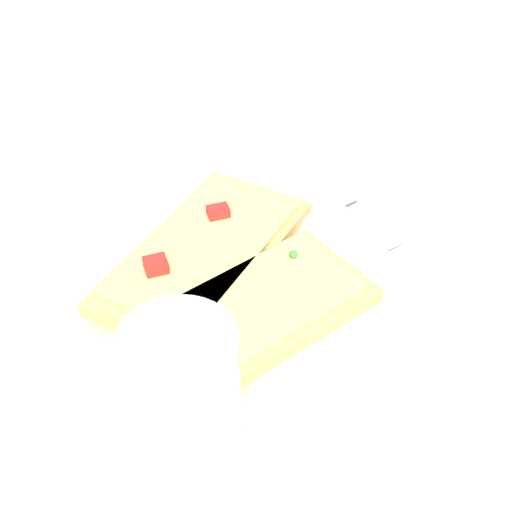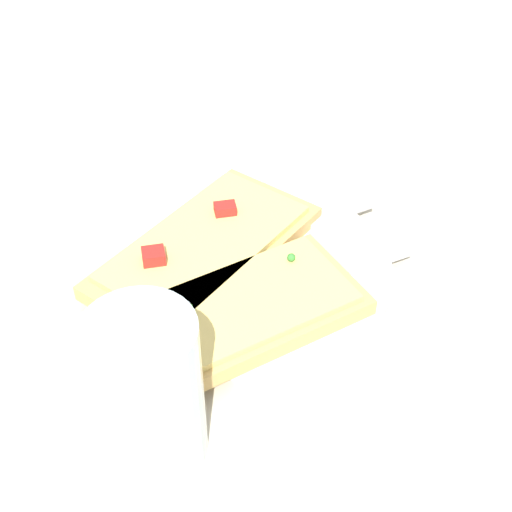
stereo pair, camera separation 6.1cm
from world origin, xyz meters
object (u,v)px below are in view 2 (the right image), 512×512
object	(u,v)px
plate	(256,270)
napkin	(234,149)
drinking_glass	(147,392)
pizza_slice_corner	(256,306)
pizza_slice_main	(205,249)
knife	(325,275)
fork	(260,241)

from	to	relation	value
plate	napkin	xyz separation A→B (m)	(-0.15, 0.13, -0.00)
drinking_glass	napkin	size ratio (longest dim) A/B	0.91
pizza_slice_corner	drinking_glass	distance (m)	0.14
drinking_glass	pizza_slice_corner	bearing A→B (deg)	101.05
plate	drinking_glass	xyz separation A→B (m)	(0.07, -0.18, 0.05)
pizza_slice_main	pizza_slice_corner	bearing A→B (deg)	-110.75
plate	knife	xyz separation A→B (m)	(0.05, 0.03, 0.01)
pizza_slice_main	pizza_slice_corner	distance (m)	0.08
knife	napkin	xyz separation A→B (m)	(-0.20, 0.10, -0.01)
plate	pizza_slice_main	size ratio (longest dim) A/B	1.08
knife	napkin	world-z (taller)	knife
pizza_slice_corner	napkin	bearing A→B (deg)	65.17
plate	knife	distance (m)	0.06
knife	pizza_slice_main	size ratio (longest dim) A/B	0.89
pizza_slice_corner	drinking_glass	xyz separation A→B (m)	(0.03, -0.13, 0.04)
knife	pizza_slice_corner	world-z (taller)	pizza_slice_corner
pizza_slice_main	napkin	world-z (taller)	pizza_slice_main
pizza_slice_corner	plate	bearing A→B (deg)	59.78
pizza_slice_corner	napkin	size ratio (longest dim) A/B	1.43
drinking_glass	napkin	world-z (taller)	drinking_glass
pizza_slice_main	drinking_glass	bearing A→B (deg)	-151.38
knife	pizza_slice_corner	distance (m)	0.07
pizza_slice_main	napkin	size ratio (longest dim) A/B	1.66
plate	drinking_glass	distance (m)	0.19
fork	knife	xyz separation A→B (m)	(0.07, 0.00, 0.00)
pizza_slice_main	knife	bearing A→B (deg)	-67.40
plate	knife	world-z (taller)	knife
pizza_slice_corner	napkin	world-z (taller)	pizza_slice_corner
fork	drinking_glass	distance (m)	0.22
pizza_slice_main	drinking_glass	distance (m)	0.19
fork	drinking_glass	world-z (taller)	drinking_glass
napkin	drinking_glass	bearing A→B (deg)	-54.84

